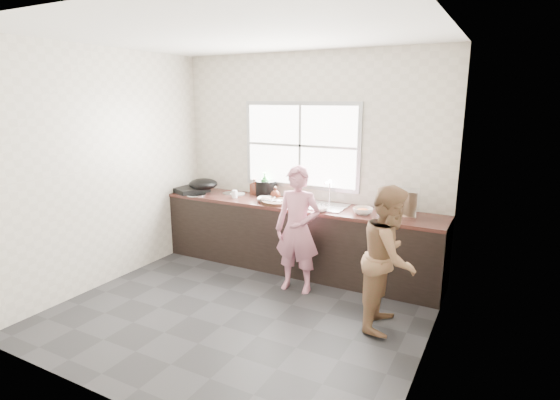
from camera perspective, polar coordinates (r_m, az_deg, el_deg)
The scene contains 30 objects.
floor at distance 4.67m, azimuth -5.01°, elevation -14.22°, with size 3.60×3.20×0.01m, color #27272A.
ceiling at distance 4.19m, azimuth -5.80°, elevation 20.88°, with size 3.60×3.20×0.01m, color silver.
wall_back at distance 5.61m, azimuth 3.73°, elevation 5.05°, with size 3.60×0.01×2.70m, color beige.
wall_left at distance 5.42m, azimuth -21.55°, elevation 3.88°, with size 0.01×3.20×2.70m, color beige.
wall_right at distance 3.57m, azimuth 19.54°, elevation -0.34°, with size 0.01×3.20×2.70m, color silver.
wall_front at distance 3.05m, azimuth -22.24°, elevation -2.80°, with size 3.60×0.01×2.70m, color silver.
cabinet at distance 5.55m, azimuth 2.22°, elevation -5.01°, with size 3.60×0.62×0.82m, color black.
countertop at distance 5.43m, azimuth 2.26°, elevation -0.69°, with size 3.60×0.64×0.04m, color #3A1D17.
sink at distance 5.28m, azimuth 5.68°, elevation -0.85°, with size 0.55×0.45×0.02m, color silver.
faucet at distance 5.43m, azimuth 6.53°, elevation 1.08°, with size 0.02×0.02×0.30m, color silver.
window_frame at distance 5.61m, azimuth 2.76°, elevation 7.13°, with size 1.60×0.05×1.10m, color #9EA0A5.
window_glazing at distance 5.59m, azimuth 2.65°, elevation 7.11°, with size 1.50×0.01×1.00m, color white.
woman at distance 4.88m, azimuth 2.32°, elevation -4.41°, with size 0.49×0.32×1.33m, color #CF7C93.
person_side at distance 4.23m, azimuth 14.09°, elevation -7.31°, with size 0.67×0.52×1.37m, color brown.
cutting_board at distance 5.43m, azimuth -0.36°, elevation -0.24°, with size 0.40×0.40×0.04m, color black.
cleaver at distance 5.42m, azimuth -0.83°, elevation -0.02°, with size 0.22×0.11×0.01m, color #A3A5AA.
bowl_mince at distance 5.52m, azimuth -1.83°, elevation 0.06°, with size 0.22×0.22×0.06m, color silver.
bowl_crabs at distance 5.02m, azimuth 10.76°, elevation -1.48°, with size 0.18×0.18×0.06m, color silver.
bowl_held at distance 5.06m, azimuth 5.43°, elevation -1.17°, with size 0.19×0.19×0.06m, color white.
black_pot at distance 5.86m, azimuth -1.84°, elevation 1.57°, with size 0.28×0.28×0.20m, color black.
plate_food at distance 5.96m, azimuth -5.55°, elevation 0.79°, with size 0.20×0.20×0.02m, color silver.
bottle_green at distance 5.82m, azimuth -2.01°, elevation 2.08°, with size 0.12×0.12×0.32m, color green.
bottle_brown_tall at distance 5.96m, azimuth -3.36°, elevation 1.72°, with size 0.09×0.09×0.20m, color #4C2013.
bottle_brown_short at distance 5.63m, azimuth -0.61°, elevation 0.84°, with size 0.12×0.12×0.16m, color #421B10.
glass_jar at distance 5.75m, azimuth -5.94°, elevation 0.78°, with size 0.07×0.07×0.10m, color white.
burner at distance 6.25m, azimuth -11.73°, elevation 1.38°, with size 0.43×0.43×0.06m, color black.
wok at distance 6.05m, azimuth -10.00°, elevation 2.06°, with size 0.39×0.39×0.15m, color black.
dish_rack at distance 4.97m, azimuth 15.25°, elevation -0.38°, with size 0.41×0.29×0.31m, color silver.
pot_lid_left at distance 6.00m, azimuth -10.89°, elevation 0.68°, with size 0.26×0.26×0.01m, color silver.
pot_lid_right at distance 6.02m, azimuth -6.49°, elevation 0.87°, with size 0.22×0.22×0.01m, color #BABDC1.
Camera 1 is at (2.30, -3.45, 2.14)m, focal length 28.00 mm.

